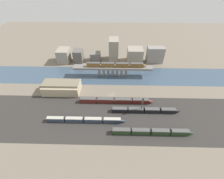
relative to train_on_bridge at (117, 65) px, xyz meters
name	(u,v)px	position (x,y,z in m)	size (l,w,h in m)	color
ground_plane	(112,95)	(-3.63, -27.47, -11.83)	(400.00, 400.00, 0.00)	#756B5B
railbed_yard	(111,118)	(-3.63, -51.47, -11.83)	(280.00, 42.00, 0.01)	#33302D
river_water	(113,76)	(-3.63, 0.00, -11.83)	(320.00, 29.45, 0.01)	#3D5166
bridge	(113,68)	(-3.63, 0.00, -3.89)	(72.39, 7.39, 9.94)	slate
train_on_bridge	(117,65)	(0.00, 0.00, 0.00)	(55.53, 3.17, 3.86)	brown
train_yard_near	(153,132)	(22.57, -63.68, -9.98)	(51.73, 2.98, 3.79)	#23381E
train_yard_mid	(86,120)	(-20.48, -55.39, -10.07)	(54.03, 2.67, 3.59)	#2D384C
train_yard_far	(146,110)	(21.03, -45.58, -10.16)	(49.35, 3.18, 3.42)	black
train_yard_outer	(116,101)	(-0.10, -36.49, -9.90)	(57.06, 3.16, 3.93)	#5B1E19
warehouse_building	(62,87)	(-45.03, -24.06, -7.40)	(29.41, 15.07, 9.33)	tan
signal_tower	(142,105)	(17.76, -45.67, -5.17)	(1.00, 0.75, 13.05)	#4C4C51
city_block_far_left	(64,55)	(-56.58, 26.86, -4.89)	(12.12, 15.69, 13.88)	gray
city_block_left	(78,56)	(-41.12, 27.02, -5.31)	(9.38, 11.69, 13.05)	#605B56
city_block_center	(95,57)	(-23.14, 29.72, -7.30)	(10.49, 9.84, 9.07)	slate
city_block_right	(114,50)	(-3.22, 31.69, -0.09)	(9.75, 15.67, 23.47)	gray
city_block_far_right	(135,55)	(19.53, 28.36, -4.42)	(15.80, 14.59, 14.82)	gray
city_block_tall	(155,55)	(40.89, 27.79, -3.47)	(17.47, 8.75, 16.71)	gray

